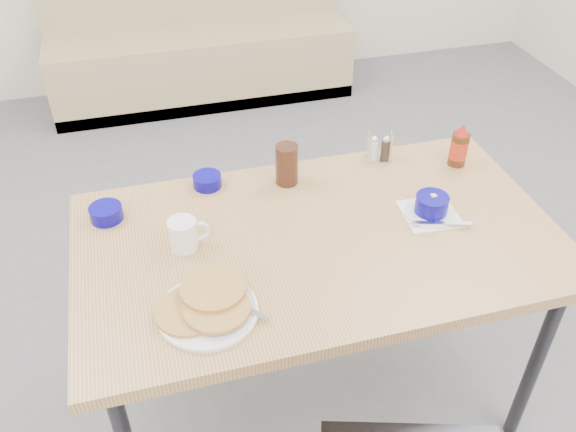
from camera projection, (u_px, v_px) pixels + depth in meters
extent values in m
cube|color=tan|center=(202.00, 64.00, 3.97)|extent=(1.90, 0.55, 0.45)
cube|color=#2D2D33|center=(204.00, 90.00, 4.09)|extent=(1.90, 0.55, 0.08)
cube|color=tan|center=(319.00, 241.00, 1.78)|extent=(1.40, 0.80, 0.04)
cylinder|color=#2D2D33|center=(535.00, 364.00, 1.90)|extent=(0.04, 0.04, 0.72)
cylinder|color=#2D2D33|center=(119.00, 297.00, 2.13)|extent=(0.04, 0.04, 0.72)
cylinder|color=#2D2D33|center=(442.00, 237.00, 2.39)|extent=(0.04, 0.04, 0.72)
cylinder|color=white|center=(208.00, 312.00, 1.53)|extent=(0.25, 0.25, 0.01)
cylinder|color=tan|center=(189.00, 311.00, 1.51)|extent=(0.17, 0.17, 0.01)
cylinder|color=tan|center=(217.00, 308.00, 1.51)|extent=(0.17, 0.17, 0.01)
cylinder|color=tan|center=(213.00, 288.00, 1.55)|extent=(0.17, 0.17, 0.01)
cube|color=silver|center=(249.00, 310.00, 1.52)|extent=(0.09, 0.09, 0.00)
cylinder|color=white|center=(183.00, 234.00, 1.70)|extent=(0.08, 0.08, 0.09)
cylinder|color=black|center=(181.00, 223.00, 1.68)|extent=(0.07, 0.07, 0.00)
torus|color=white|center=(199.00, 231.00, 1.71)|extent=(0.07, 0.02, 0.07)
cube|color=white|center=(430.00, 214.00, 1.85)|extent=(0.17, 0.17, 0.00)
cylinder|color=white|center=(430.00, 212.00, 1.84)|extent=(0.15, 0.15, 0.01)
cylinder|color=#0A0582|center=(432.00, 204.00, 1.82)|extent=(0.10, 0.10, 0.05)
cylinder|color=white|center=(433.00, 198.00, 1.81)|extent=(0.09, 0.09, 0.01)
cube|color=#F4DB60|center=(434.00, 196.00, 1.81)|extent=(0.02, 0.02, 0.01)
cube|color=silver|center=(441.00, 223.00, 1.79)|extent=(0.18, 0.07, 0.00)
cylinder|color=#0A0582|center=(106.00, 213.00, 1.82)|extent=(0.10, 0.10, 0.04)
cylinder|color=#0A0582|center=(207.00, 181.00, 1.95)|extent=(0.09, 0.09, 0.04)
cylinder|color=#3A1E12|center=(287.00, 164.00, 1.94)|extent=(0.09, 0.09, 0.14)
cube|color=silver|center=(378.00, 158.00, 2.09)|extent=(0.10, 0.07, 0.00)
cylinder|color=silver|center=(369.00, 148.00, 2.04)|extent=(0.01, 0.01, 0.10)
cylinder|color=silver|center=(392.00, 148.00, 2.04)|extent=(0.01, 0.01, 0.10)
cylinder|color=silver|center=(368.00, 142.00, 2.07)|extent=(0.01, 0.01, 0.10)
cylinder|color=silver|center=(390.00, 142.00, 2.07)|extent=(0.01, 0.01, 0.10)
cylinder|color=silver|center=(373.00, 149.00, 2.07)|extent=(0.03, 0.03, 0.07)
cylinder|color=#3F3326|center=(385.00, 149.00, 2.07)|extent=(0.03, 0.03, 0.07)
cylinder|color=#47230F|center=(459.00, 149.00, 2.03)|extent=(0.06, 0.06, 0.11)
cylinder|color=#D04418|center=(459.00, 149.00, 2.03)|extent=(0.06, 0.06, 0.07)
cone|color=red|center=(463.00, 129.00, 1.99)|extent=(0.04, 0.04, 0.04)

